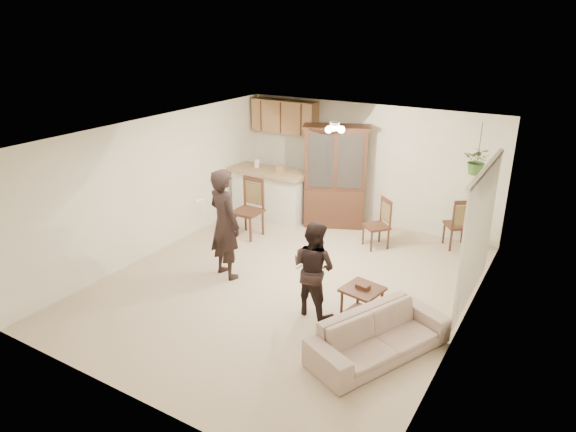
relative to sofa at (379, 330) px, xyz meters
The scene contains 23 objects.
floor 2.27m from the sofa, 152.68° to the left, with size 6.50×6.50×0.00m, color #BEAA8F.
ceiling 3.10m from the sofa, 152.68° to the left, with size 5.50×6.50×0.02m, color white.
wall_back 4.80m from the sofa, 114.98° to the left, with size 5.50×0.02×2.50m, color white.
wall_front 3.11m from the sofa, 131.93° to the right, with size 5.50×0.02×2.50m, color white.
wall_left 4.93m from the sofa, 167.75° to the left, with size 0.02×6.50×2.50m, color white.
wall_right 1.55m from the sofa, 53.73° to the left, with size 0.02×6.50×2.50m, color white.
breakfast_bar 5.12m from the sofa, 138.68° to the left, with size 1.60×0.55×1.00m, color silver.
bar_top 5.16m from the sofa, 138.68° to the left, with size 1.75×0.70×0.08m, color #9F7F5F.
upper_cabinets 5.91m from the sofa, 133.52° to the left, with size 1.50×0.34×0.70m, color #8F5F3E.
vertical_blinds 2.19m from the sofa, 69.65° to the left, with size 0.06×2.30×2.10m, color silver, non-canonical shape.
ceiling_fixture 3.51m from the sofa, 128.82° to the left, with size 0.36×0.36×0.20m, color #FFE4BF, non-canonical shape.
hanging_plant 3.75m from the sofa, 84.90° to the left, with size 0.43×0.37×0.48m, color #265421.
plant_cord 3.89m from the sofa, 84.90° to the left, with size 0.01×0.01×0.65m, color black.
sofa is the anchor object (origin of this frame).
adult 3.17m from the sofa, 165.94° to the left, with size 0.66×0.43×1.80m, color black.
child 1.34m from the sofa, 158.91° to the left, with size 0.66×0.51×1.35m, color black.
china_hutch 4.54m from the sofa, 123.40° to the left, with size 1.43×1.00×2.11m.
side_table 0.76m from the sofa, 130.29° to the left, with size 0.59×0.59×0.62m.
chair_bar 4.35m from the sofa, 147.74° to the left, with size 0.53×0.53×1.17m.
chair_hutch_left 3.40m from the sofa, 112.45° to the left, with size 0.59×0.59×0.95m.
chair_hutch_right 3.93m from the sofa, 89.58° to the left, with size 0.62×0.62×1.00m.
controller_adult 3.36m from the sofa, behind, with size 0.05×0.16×0.05m, color white.
controller_child 1.38m from the sofa, behind, with size 0.04×0.13×0.04m, color white.
Camera 1 is at (3.85, -6.43, 4.10)m, focal length 32.00 mm.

